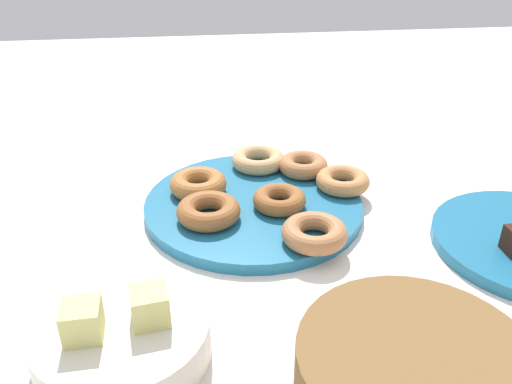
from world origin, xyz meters
name	(u,v)px	position (x,y,z in m)	size (l,w,h in m)	color
ground_plane	(253,210)	(0.00, 0.00, 0.00)	(2.40, 2.40, 0.00)	white
donut_plate	(253,205)	(0.00, 0.00, 0.01)	(0.32, 0.32, 0.02)	#1E6B93
donut_0	(258,160)	(-0.02, -0.11, 0.03)	(0.09, 0.09, 0.03)	tan
donut_1	(198,184)	(0.08, -0.04, 0.03)	(0.09, 0.09, 0.03)	#AD6B33
donut_2	(343,181)	(-0.14, -0.02, 0.03)	(0.08, 0.08, 0.02)	#C6844C
donut_3	(314,233)	(-0.07, 0.12, 0.03)	(0.09, 0.09, 0.03)	#B27547
donut_4	(279,200)	(-0.03, 0.03, 0.03)	(0.08, 0.08, 0.02)	#995B2D
donut_5	(209,211)	(0.07, 0.05, 0.03)	(0.09, 0.09, 0.03)	#995B2D
donut_6	(303,165)	(-0.09, -0.08, 0.03)	(0.08, 0.08, 0.03)	#B27547
fruit_bowl	(122,339)	(0.17, 0.27, 0.02)	(0.18, 0.18, 0.04)	silver
melon_chunk_left	(150,306)	(0.14, 0.27, 0.06)	(0.04, 0.04, 0.04)	#DBD67A
melon_chunk_right	(82,321)	(0.20, 0.29, 0.06)	(0.04, 0.04, 0.04)	#DBD67A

